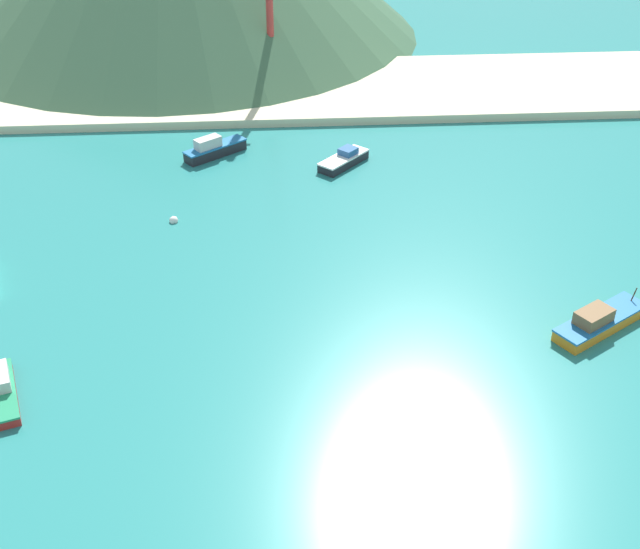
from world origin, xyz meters
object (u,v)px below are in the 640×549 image
Objects in this scene: fishing_boat_0 at (1,390)px; fishing_boat_8 at (344,160)px; fishing_boat_3 at (214,149)px; fishing_boat_10 at (599,321)px; buoy_1 at (174,220)px.

fishing_boat_0 is 53.76m from fishing_boat_8.
fishing_boat_3 is 55.14m from fishing_boat_10.
fishing_boat_0 is at bearing -173.50° from fishing_boat_10.
fishing_boat_0 is 49.01m from fishing_boat_3.
fishing_boat_3 is 1.12× the size of fishing_boat_8.
fishing_boat_10 is at bearing -46.97° from fishing_boat_3.
fishing_boat_0 is 31.44m from buoy_1.
fishing_boat_3 reaches higher than fishing_boat_8.
fishing_boat_3 is at bearing 71.18° from fishing_boat_0.
fishing_boat_3 is 0.80× the size of fishing_boat_10.
fishing_boat_10 is 47.46m from buoy_1.
buoy_1 is (-20.78, -13.59, -0.57)m from fishing_boat_8.
fishing_boat_8 reaches higher than buoy_1.
fishing_boat_3 is at bearing 77.34° from buoy_1.
fishing_boat_3 reaches higher than buoy_1.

